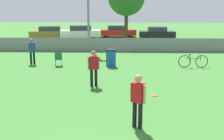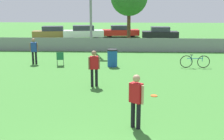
{
  "view_description": "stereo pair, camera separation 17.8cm",
  "coord_description": "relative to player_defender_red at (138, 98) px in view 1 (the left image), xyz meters",
  "views": [
    {
      "loc": [
        0.39,
        -4.52,
        3.58
      ],
      "look_at": [
        0.0,
        6.6,
        1.05
      ],
      "focal_mm": 45.0,
      "sensor_mm": 36.0,
      "label": 1
    },
    {
      "loc": [
        0.57,
        -4.51,
        3.58
      ],
      "look_at": [
        0.0,
        6.6,
        1.05
      ],
      "focal_mm": 45.0,
      "sensor_mm": 36.0,
      "label": 2
    }
  ],
  "objects": [
    {
      "name": "parked_car_white",
      "position": [
        -5.21,
        24.06,
        -0.23
      ],
      "size": [
        4.78,
        2.58,
        1.48
      ],
      "rotation": [
        0.0,
        0.0,
        0.18
      ],
      "color": "black",
      "rests_on": "ground_plane"
    },
    {
      "name": "trash_bin",
      "position": [
        -1.14,
        8.84,
        -0.42
      ],
      "size": [
        0.62,
        0.62,
        1.06
      ],
      "color": "#194C99",
      "rests_on": "ground_plane"
    },
    {
      "name": "parked_car_red",
      "position": [
        -1.03,
        25.88,
        -0.28
      ],
      "size": [
        4.55,
        2.16,
        1.37
      ],
      "rotation": [
        0.0,
        0.0,
        0.11
      ],
      "color": "black",
      "rests_on": "ground_plane"
    },
    {
      "name": "parked_car_tan",
      "position": [
        -8.64,
        23.84,
        -0.27
      ],
      "size": [
        4.73,
        2.45,
        1.4
      ],
      "rotation": [
        0.0,
        0.0,
        0.17
      ],
      "color": "black",
      "rests_on": "ground_plane"
    },
    {
      "name": "spectator_in_blue",
      "position": [
        -6.12,
        9.36,
        -0.02
      ],
      "size": [
        0.5,
        0.29,
        1.63
      ],
      "rotation": [
        0.0,
        0.0,
        3.36
      ],
      "color": "black",
      "rests_on": "ground_plane"
    },
    {
      "name": "frisbee_disc",
      "position": [
        0.85,
        3.12,
        -0.93
      ],
      "size": [
        0.28,
        0.28,
        0.03
      ],
      "color": "#E5591E",
      "rests_on": "ground_plane"
    },
    {
      "name": "folding_chair_sideline",
      "position": [
        -4.35,
        8.87,
        -0.47
      ],
      "size": [
        0.51,
        0.51,
        0.85
      ],
      "rotation": [
        0.0,
        0.0,
        3.35
      ],
      "color": "#333338",
      "rests_on": "ground_plane"
    },
    {
      "name": "player_defender_red",
      "position": [
        0.0,
        0.0,
        0.0
      ],
      "size": [
        0.44,
        0.39,
        1.65
      ],
      "rotation": [
        0.0,
        0.0,
        -0.64
      ],
      "color": "black",
      "rests_on": "ground_plane"
    },
    {
      "name": "bicycle_sideline",
      "position": [
        3.79,
        8.7,
        -0.56
      ],
      "size": [
        1.76,
        0.44,
        0.8
      ],
      "rotation": [
        0.0,
        0.0,
        0.0
      ],
      "color": "black",
      "rests_on": "ground_plane"
    },
    {
      "name": "player_thrower_red",
      "position": [
        -1.75,
        4.44,
        0.0
      ],
      "size": [
        0.51,
        0.29,
        1.65
      ],
      "rotation": [
        0.0,
        0.0,
        0.22
      ],
      "color": "black",
      "rests_on": "ground_plane"
    },
    {
      "name": "parked_car_dark",
      "position": [
        3.45,
        23.8,
        -0.28
      ],
      "size": [
        3.99,
        1.79,
        1.37
      ],
      "rotation": [
        0.0,
        0.0,
        -0.02
      ],
      "color": "black",
      "rests_on": "ground_plane"
    },
    {
      "name": "fence_backline",
      "position": [
        -0.87,
        14.62,
        -0.4
      ],
      "size": [
        25.6,
        0.07,
        1.21
      ],
      "color": "gray",
      "rests_on": "ground_plane"
    }
  ]
}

